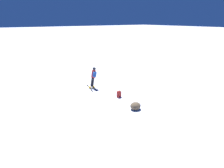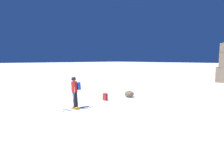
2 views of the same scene
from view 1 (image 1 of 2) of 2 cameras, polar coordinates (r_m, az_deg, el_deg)
The scene contains 4 objects.
ground_plane at distance 16.27m, azimuth -3.32°, elevation -0.47°, with size 300.00×300.00×0.00m, color white.
skier at distance 15.46m, azimuth -6.13°, elevation 2.49°, with size 1.27×1.83×1.91m.
spare_backpack at distance 13.76m, azimuth 2.29°, elevation -3.35°, with size 0.31×0.24×0.50m.
exposed_boulder_1 at distance 12.07m, azimuth 7.67°, elevation -7.09°, with size 0.75×0.64×0.49m, color brown.
Camera 1 is at (7.77, 13.09, 5.76)m, focal length 28.00 mm.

